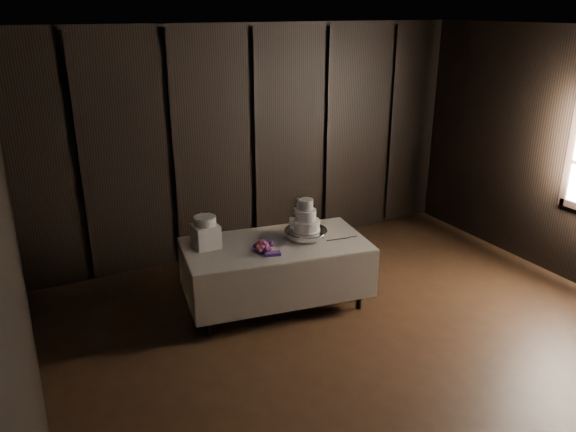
{
  "coord_description": "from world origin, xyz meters",
  "views": [
    {
      "loc": [
        -2.93,
        -3.18,
        3.17
      ],
      "look_at": [
        -0.35,
        1.88,
        1.05
      ],
      "focal_mm": 35.0,
      "sensor_mm": 36.0,
      "label": 1
    }
  ],
  "objects": [
    {
      "name": "wedding_cake",
      "position": [
        -0.15,
        1.86,
        0.99
      ],
      "size": [
        0.34,
        0.3,
        0.36
      ],
      "rotation": [
        0.0,
        0.0,
        -0.16
      ],
      "color": "white",
      "rests_on": "cake_stand"
    },
    {
      "name": "cake_stand",
      "position": [
        -0.13,
        1.87,
        0.81
      ],
      "size": [
        0.63,
        0.63,
        0.09
      ],
      "primitive_type": "cylinder",
      "rotation": [
        0.0,
        0.0,
        0.39
      ],
      "color": "silver",
      "rests_on": "display_table"
    },
    {
      "name": "display_table",
      "position": [
        -0.5,
        1.88,
        0.42
      ],
      "size": [
        2.12,
        1.31,
        0.76
      ],
      "rotation": [
        0.0,
        0.0,
        -0.14
      ],
      "color": "silver",
      "rests_on": "ground"
    },
    {
      "name": "bouquet",
      "position": [
        -0.71,
        1.74,
        0.82
      ],
      "size": [
        0.36,
        0.43,
        0.18
      ],
      "primitive_type": null,
      "rotation": [
        0.0,
        0.0,
        -0.29
      ],
      "color": "pink",
      "rests_on": "display_table"
    },
    {
      "name": "room",
      "position": [
        0.0,
        0.0,
        1.5
      ],
      "size": [
        6.08,
        7.08,
        3.08
      ],
      "color": "black",
      "rests_on": "ground"
    },
    {
      "name": "small_cake",
      "position": [
        -1.2,
        2.14,
        1.06
      ],
      "size": [
        0.3,
        0.3,
        0.09
      ],
      "primitive_type": "cylinder",
      "rotation": [
        0.0,
        0.0,
        0.36
      ],
      "color": "white",
      "rests_on": "box_pedestal"
    },
    {
      "name": "box_pedestal",
      "position": [
        -1.2,
        2.14,
        0.89
      ],
      "size": [
        0.27,
        0.27,
        0.25
      ],
      "primitive_type": "cube",
      "rotation": [
        0.0,
        0.0,
        0.04
      ],
      "color": "white",
      "rests_on": "display_table"
    },
    {
      "name": "cake_knife",
      "position": [
        0.16,
        1.65,
        0.77
      ],
      "size": [
        0.37,
        0.08,
        0.01
      ],
      "primitive_type": "cube",
      "rotation": [
        0.0,
        0.0,
        -0.15
      ],
      "color": "silver",
      "rests_on": "display_table"
    }
  ]
}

